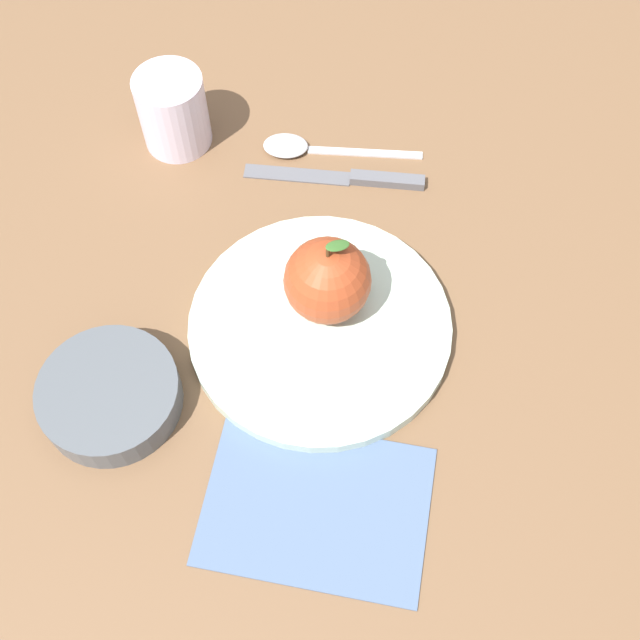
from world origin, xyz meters
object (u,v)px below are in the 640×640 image
at_px(dinner_plate, 320,326).
at_px(apple, 327,281).
at_px(cup, 172,108).
at_px(knife, 351,178).
at_px(spoon, 303,147).
at_px(linen_napkin, 316,505).
at_px(side_bowl, 109,394).

relative_size(dinner_plate, apple, 2.65).
relative_size(cup, knife, 0.51).
relative_size(knife, spoon, 1.06).
height_order(cup, linen_napkin, cup).
bearing_deg(side_bowl, dinner_plate, -8.12).
bearing_deg(knife, linen_napkin, -125.63).
xyz_separation_m(knife, linen_napkin, (-0.20, -0.28, -0.00)).
bearing_deg(spoon, apple, -112.91).
distance_m(dinner_plate, cup, 0.29).
distance_m(cup, spoon, 0.14).
xyz_separation_m(side_bowl, knife, (0.31, 0.11, -0.02)).
distance_m(side_bowl, knife, 0.33).
bearing_deg(spoon, side_bowl, -149.22).
bearing_deg(spoon, linen_napkin, -117.58).
bearing_deg(apple, dinner_plate, -136.56).
bearing_deg(cup, apple, -83.56).
relative_size(knife, linen_napkin, 0.87).
relative_size(dinner_plate, knife, 1.50).
relative_size(apple, knife, 0.56).
height_order(apple, cup, apple).
distance_m(spoon, linen_napkin, 0.39).
xyz_separation_m(apple, side_bowl, (-0.21, 0.01, -0.04)).
height_order(apple, spoon, apple).
distance_m(side_bowl, linen_napkin, 0.20).
xyz_separation_m(dinner_plate, apple, (0.02, 0.01, 0.05)).
relative_size(spoon, linen_napkin, 0.83).
height_order(cup, spoon, cup).
bearing_deg(linen_napkin, cup, 80.54).
bearing_deg(side_bowl, apple, -3.63).
xyz_separation_m(cup, spoon, (0.11, -0.08, -0.04)).
bearing_deg(knife, cup, 133.10).
bearing_deg(dinner_plate, side_bowl, 171.88).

